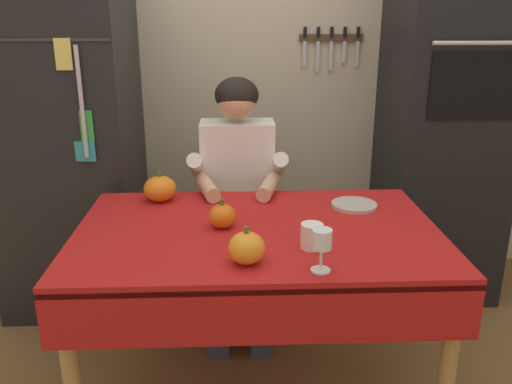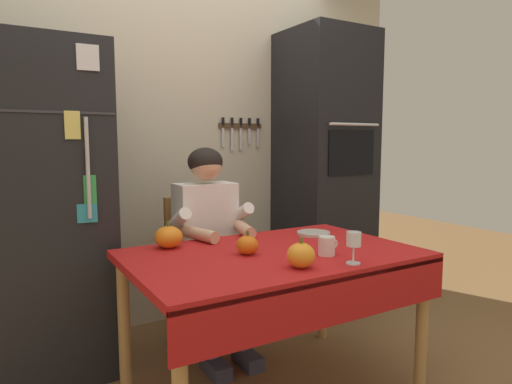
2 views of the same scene
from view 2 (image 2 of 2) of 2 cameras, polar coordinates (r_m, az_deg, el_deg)
back_wall_assembly at (r=3.31m, az=-8.94°, el=6.70°), size 3.70×0.13×2.60m
refrigerator at (r=2.72m, az=-25.56°, el=-2.24°), size 0.68×0.71×1.80m
wall_oven at (r=3.52m, az=8.63°, el=2.62°), size 0.60×0.64×2.10m
dining_table at (r=2.24m, az=2.44°, el=-9.77°), size 1.40×0.90×0.74m
chair_behind_person at (r=2.92m, az=-7.35°, el=-8.88°), size 0.40×0.40×0.93m
seated_person at (r=2.70m, az=-5.83°, el=-5.20°), size 0.47×0.55×1.25m
coffee_mug at (r=2.18m, az=8.98°, el=-6.76°), size 0.11×0.08×0.09m
wine_glass at (r=2.04m, az=12.29°, el=-6.13°), size 0.07×0.07×0.14m
pumpkin_large at (r=2.34m, az=-11.02°, el=-5.62°), size 0.14×0.14×0.13m
pumpkin_medium at (r=1.96m, az=5.72°, el=-8.00°), size 0.12×0.12×0.13m
pumpkin_small at (r=2.17m, az=-1.10°, el=-6.73°), size 0.11×0.11×0.12m
serving_tray at (r=2.65m, az=7.31°, el=-5.20°), size 0.19×0.19×0.02m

